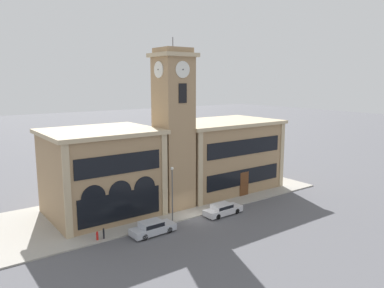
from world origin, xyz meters
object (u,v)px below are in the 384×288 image
at_px(parked_car_mid, 223,209).
at_px(street_lamp, 172,186).
at_px(parked_car_near, 152,227).
at_px(fire_hydrant, 97,236).
at_px(bollard, 104,233).

bearing_deg(parked_car_mid, street_lamp, 163.35).
relative_size(parked_car_near, fire_hydrant, 5.44).
bearing_deg(parked_car_mid, parked_car_near, 178.31).
xyz_separation_m(parked_car_mid, fire_hydrant, (-14.60, 1.67, -0.13)).
bearing_deg(street_lamp, bollard, 179.84).
distance_m(parked_car_near, bollard, 4.83).
bearing_deg(parked_car_mid, fire_hydrant, 171.79).
relative_size(street_lamp, bollard, 5.75).
distance_m(parked_car_near, street_lamp, 5.11).
xyz_separation_m(parked_car_near, parked_car_mid, (9.41, 0.00, -0.03)).
bearing_deg(street_lamp, fire_hydrant, 179.43).
height_order(parked_car_mid, bollard, parked_car_mid).
relative_size(parked_car_mid, fire_hydrant, 5.58).
bearing_deg(parked_car_near, parked_car_mid, -1.69).
height_order(street_lamp, bollard, street_lamp).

